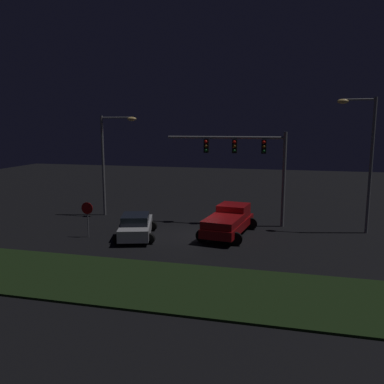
# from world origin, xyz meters

# --- Properties ---
(ground_plane) EXTENTS (80.00, 80.00, 0.00)m
(ground_plane) POSITION_xyz_m (0.00, 0.00, 0.00)
(ground_plane) COLOR black
(grass_median) EXTENTS (20.83, 5.25, 0.10)m
(grass_median) POSITION_xyz_m (0.00, -8.47, 0.05)
(grass_median) COLOR black
(grass_median) RESTS_ON ground_plane
(pickup_truck) EXTENTS (3.38, 5.63, 1.80)m
(pickup_truck) POSITION_xyz_m (1.87, 0.33, 1.00)
(pickup_truck) COLOR maroon
(pickup_truck) RESTS_ON ground_plane
(car_sedan) EXTENTS (3.25, 4.73, 1.51)m
(car_sedan) POSITION_xyz_m (-3.66, -1.68, 0.74)
(car_sedan) COLOR #B7B7BC
(car_sedan) RESTS_ON ground_plane
(traffic_signal_gantry) EXTENTS (8.32, 0.56, 6.50)m
(traffic_signal_gantry) POSITION_xyz_m (2.71, 3.33, 4.90)
(traffic_signal_gantry) COLOR slate
(traffic_signal_gantry) RESTS_ON ground_plane
(street_lamp_left) EXTENTS (2.90, 0.44, 7.65)m
(street_lamp_left) POSITION_xyz_m (-7.80, 3.72, 4.89)
(street_lamp_left) COLOR slate
(street_lamp_left) RESTS_ON ground_plane
(street_lamp_right) EXTENTS (2.36, 0.44, 8.67)m
(street_lamp_right) POSITION_xyz_m (10.07, 2.87, 5.39)
(street_lamp_right) COLOR slate
(street_lamp_right) RESTS_ON ground_plane
(stop_sign) EXTENTS (0.76, 0.08, 2.23)m
(stop_sign) POSITION_xyz_m (-6.62, -2.31, 1.56)
(stop_sign) COLOR slate
(stop_sign) RESTS_ON ground_plane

